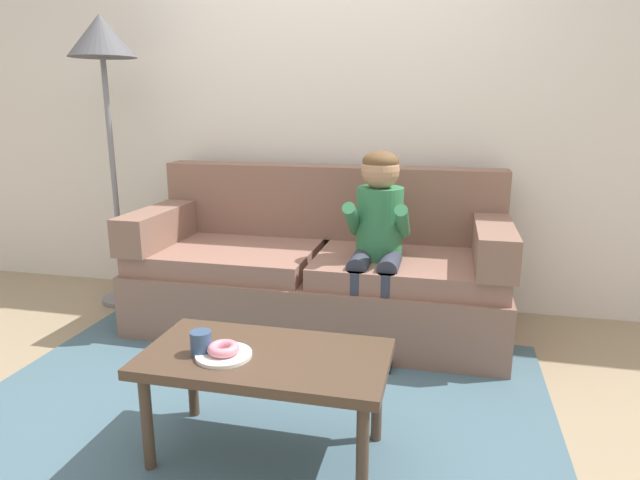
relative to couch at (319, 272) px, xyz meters
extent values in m
plane|color=#9E896B|center=(-0.05, -0.85, -0.35)|extent=(10.00, 10.00, 0.00)
cube|color=silver|center=(-0.05, 0.55, 1.05)|extent=(8.00, 0.10, 2.80)
cube|color=#476675|center=(-0.05, -1.10, -0.34)|extent=(2.63, 2.07, 0.01)
cube|color=#846051|center=(0.00, -0.05, -0.16)|extent=(2.20, 0.90, 0.38)
cube|color=#8F6556|center=(-0.55, -0.10, 0.09)|extent=(1.05, 0.74, 0.12)
cube|color=#8F6556|center=(0.55, -0.10, 0.09)|extent=(1.05, 0.74, 0.12)
cube|color=#846051|center=(0.00, 0.30, 0.39)|extent=(2.20, 0.20, 0.46)
cube|color=#846051|center=(-1.00, -0.05, 0.26)|extent=(0.20, 0.90, 0.22)
cube|color=#846051|center=(1.00, -0.05, 0.26)|extent=(0.20, 0.90, 0.22)
cube|color=#4C3828|center=(0.10, -1.33, 0.07)|extent=(0.93, 0.49, 0.04)
cylinder|color=#4C3828|center=(-0.30, -1.52, -0.15)|extent=(0.04, 0.04, 0.40)
cylinder|color=#4C3828|center=(0.51, -1.52, -0.15)|extent=(0.04, 0.04, 0.40)
cylinder|color=#4C3828|center=(-0.30, -1.14, -0.15)|extent=(0.04, 0.04, 0.40)
cylinder|color=#4C3828|center=(0.51, -1.14, -0.15)|extent=(0.04, 0.04, 0.40)
cylinder|color=#337A4C|center=(0.38, -0.13, 0.35)|extent=(0.26, 0.26, 0.40)
sphere|color=tan|center=(0.38, -0.15, 0.65)|extent=(0.21, 0.21, 0.21)
ellipsoid|color=brown|center=(0.38, -0.15, 0.70)|extent=(0.20, 0.20, 0.12)
cylinder|color=#333847|center=(0.30, -0.28, 0.16)|extent=(0.11, 0.30, 0.11)
cylinder|color=#333847|center=(0.30, -0.43, -0.07)|extent=(0.09, 0.09, 0.44)
cube|color=black|center=(0.30, -0.48, -0.32)|extent=(0.10, 0.20, 0.06)
cylinder|color=#337A4C|center=(0.24, -0.24, 0.39)|extent=(0.07, 0.29, 0.23)
cylinder|color=#333847|center=(0.46, -0.28, 0.16)|extent=(0.11, 0.30, 0.11)
cylinder|color=#333847|center=(0.46, -0.43, -0.07)|extent=(0.09, 0.09, 0.44)
cube|color=black|center=(0.46, -0.48, -0.32)|extent=(0.10, 0.20, 0.06)
cylinder|color=#337A4C|center=(0.51, -0.24, 0.39)|extent=(0.07, 0.29, 0.23)
cylinder|color=white|center=(-0.04, -1.39, 0.10)|extent=(0.21, 0.21, 0.01)
torus|color=pink|center=(-0.04, -1.39, 0.12)|extent=(0.17, 0.17, 0.04)
cylinder|color=#334C72|center=(-0.13, -1.39, 0.14)|extent=(0.08, 0.08, 0.09)
cube|color=#339E56|center=(-0.38, -0.89, -0.32)|extent=(0.16, 0.09, 0.05)
cylinder|color=#339E56|center=(-0.46, -0.89, -0.32)|extent=(0.06, 0.06, 0.05)
cylinder|color=#339E56|center=(-0.29, -0.89, -0.32)|extent=(0.06, 0.06, 0.05)
cylinder|color=slate|center=(-1.43, 0.10, -0.33)|extent=(0.30, 0.30, 0.03)
cylinder|color=slate|center=(-1.43, 0.10, 0.51)|extent=(0.04, 0.04, 1.65)
cone|color=#4C4C51|center=(-1.43, 0.10, 1.42)|extent=(0.42, 0.42, 0.26)
camera|label=1|loc=(0.74, -3.13, 1.01)|focal=30.76mm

